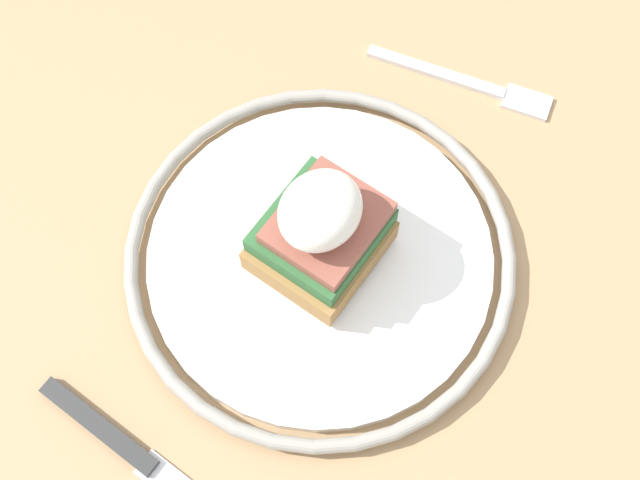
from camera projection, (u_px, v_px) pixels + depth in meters
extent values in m
plane|color=gray|center=(336.00, 426.00, 1.25)|extent=(6.00, 6.00, 0.00)
cube|color=tan|center=(355.00, 240.00, 0.59)|extent=(1.00, 0.85, 0.03)
cylinder|color=white|center=(320.00, 257.00, 0.56)|extent=(0.24, 0.24, 0.01)
torus|color=gray|center=(320.00, 254.00, 0.56)|extent=(0.27, 0.27, 0.01)
cube|color=#9E703D|center=(320.00, 245.00, 0.54)|extent=(0.08, 0.07, 0.02)
cube|color=#2D6033|center=(321.00, 230.00, 0.52)|extent=(0.08, 0.07, 0.02)
cube|color=brown|center=(327.00, 222.00, 0.51)|extent=(0.07, 0.06, 0.01)
ellipsoid|color=white|center=(320.00, 210.00, 0.49)|extent=(0.06, 0.05, 0.04)
cube|color=silver|center=(436.00, 72.00, 0.63)|extent=(0.04, 0.11, 0.00)
cube|color=silver|center=(527.00, 102.00, 0.61)|extent=(0.03, 0.04, 0.00)
cube|color=#2D2D2D|center=(99.00, 426.00, 0.51)|extent=(0.01, 0.09, 0.01)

